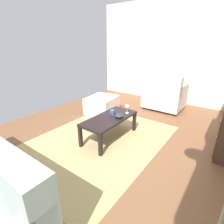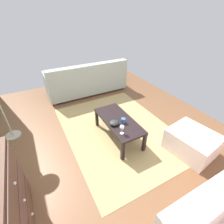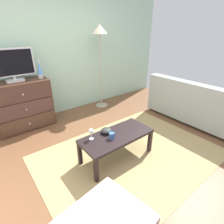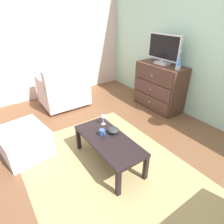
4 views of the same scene
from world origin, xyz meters
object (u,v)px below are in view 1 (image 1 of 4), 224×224
ottoman (102,105)px  armchair (164,95)px  mug (112,112)px  wine_glass (127,107)px  coffee_table (110,120)px  bowl_decorative (119,116)px

ottoman → armchair: bearing=135.7°
mug → wine_glass: bearing=144.3°
coffee_table → bowl_decorative: (-0.08, 0.13, 0.08)m
wine_glass → armchair: size_ratio=0.17×
coffee_table → armchair: bearing=174.2°
bowl_decorative → coffee_table: bearing=-58.0°
mug → ottoman: (-0.75, -0.85, -0.25)m
coffee_table → mug: (-0.11, -0.03, 0.09)m
coffee_table → wine_glass: bearing=158.0°
coffee_table → ottoman: size_ratio=1.49×
wine_glass → armchair: (-1.63, 0.07, -0.15)m
wine_glass → bowl_decorative: 0.26m
coffee_table → wine_glass: (-0.33, 0.13, 0.17)m
coffee_table → bowl_decorative: bowl_decorative is taller
mug → bowl_decorative: bearing=80.4°
mug → ottoman: bearing=-131.5°
bowl_decorative → ottoman: bowl_decorative is taller
bowl_decorative → armchair: (-1.88, 0.07, -0.07)m
wine_glass → mug: (0.22, -0.16, -0.07)m
coffee_table → armchair: size_ratio=1.16×
bowl_decorative → ottoman: 1.30m
coffee_table → armchair: armchair is taller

